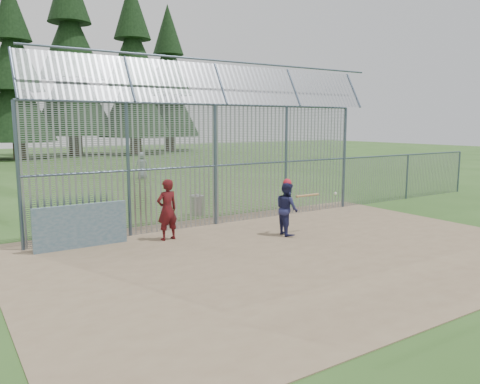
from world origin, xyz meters
TOP-DOWN VIEW (x-y plane):
  - ground at (0.00, 0.00)m, footprint 120.00×120.00m
  - dirt_infield at (0.00, -0.50)m, footprint 14.00×10.00m
  - dugout_wall at (-4.60, 2.90)m, footprint 2.50×0.12m
  - batter at (1.05, 1.00)m, footprint 0.76×0.89m
  - onlooker at (-2.27, 2.40)m, footprint 0.70×0.50m
  - bg_kid_standing at (2.84, 17.40)m, footprint 0.82×0.54m
  - batting_gear at (1.23, 0.96)m, footprint 1.83×0.54m
  - trash_can at (0.23, 5.31)m, footprint 0.56×0.56m
  - backstop_fence at (1.81, 3.43)m, footprint 20.09×0.81m
  - conifer_row at (1.93, 41.51)m, footprint 38.48×12.26m

SIDE VIEW (x-z plane):
  - ground at x=0.00m, z-range 0.00..0.00m
  - dirt_infield at x=0.00m, z-range 0.00..0.02m
  - trash_can at x=0.23m, z-range -0.03..0.79m
  - dugout_wall at x=-4.60m, z-range 0.02..1.22m
  - bg_kid_standing at x=2.84m, z-range 0.00..1.66m
  - batter at x=1.05m, z-range 0.02..1.64m
  - onlooker at x=-2.27m, z-range 0.02..1.81m
  - batting_gear at x=1.23m, z-range 1.22..1.82m
  - backstop_fence at x=1.81m, z-range -0.29..5.01m
  - conifer_row at x=1.93m, z-range 0.73..20.93m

